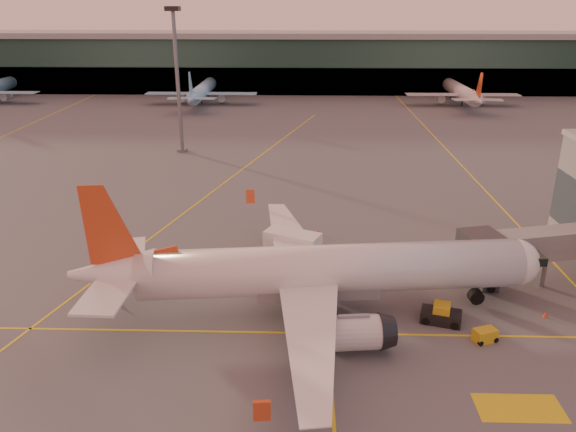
{
  "coord_description": "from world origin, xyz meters",
  "views": [
    {
      "loc": [
        2.78,
        -36.08,
        26.56
      ],
      "look_at": [
        1.18,
        19.81,
        5.0
      ],
      "focal_mm": 35.0,
      "sensor_mm": 36.0,
      "label": 1
    }
  ],
  "objects_px": {
    "gpu_cart": "(485,335)",
    "pushback_tug": "(441,315)",
    "catering_truck": "(293,250)",
    "main_airplane": "(315,272)"
  },
  "relations": [
    {
      "from": "main_airplane",
      "to": "catering_truck",
      "type": "relative_size",
      "value": 6.8
    },
    {
      "from": "gpu_cart",
      "to": "catering_truck",
      "type": "bearing_deg",
      "value": 121.66
    },
    {
      "from": "pushback_tug",
      "to": "catering_truck",
      "type": "bearing_deg",
      "value": 160.69
    },
    {
      "from": "catering_truck",
      "to": "gpu_cart",
      "type": "relative_size",
      "value": 2.82
    },
    {
      "from": "main_airplane",
      "to": "gpu_cart",
      "type": "height_order",
      "value": "main_airplane"
    },
    {
      "from": "catering_truck",
      "to": "pushback_tug",
      "type": "bearing_deg",
      "value": -11.69
    },
    {
      "from": "catering_truck",
      "to": "gpu_cart",
      "type": "distance_m",
      "value": 20.55
    },
    {
      "from": "catering_truck",
      "to": "pushback_tug",
      "type": "height_order",
      "value": "catering_truck"
    },
    {
      "from": "gpu_cart",
      "to": "pushback_tug",
      "type": "height_order",
      "value": "pushback_tug"
    },
    {
      "from": "gpu_cart",
      "to": "pushback_tug",
      "type": "bearing_deg",
      "value": 115.77
    }
  ]
}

